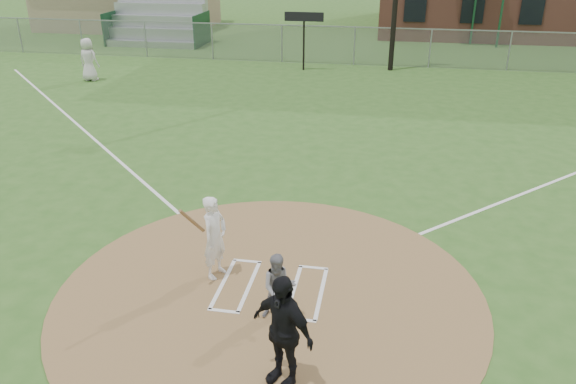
% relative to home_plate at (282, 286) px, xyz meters
% --- Properties ---
extents(ground, '(140.00, 140.00, 0.00)m').
position_rel_home_plate_xyz_m(ground, '(-0.20, -0.24, -0.04)').
color(ground, '#305B1F').
rests_on(ground, ground).
extents(dirt_circle, '(8.40, 8.40, 0.02)m').
position_rel_home_plate_xyz_m(dirt_circle, '(-0.20, -0.24, -0.03)').
color(dirt_circle, olive).
rests_on(dirt_circle, ground).
extents(home_plate, '(0.57, 0.57, 0.03)m').
position_rel_home_plate_xyz_m(home_plate, '(0.00, 0.00, 0.00)').
color(home_plate, white).
rests_on(home_plate, dirt_circle).
extents(foul_line_third, '(17.04, 17.04, 0.01)m').
position_rel_home_plate_xyz_m(foul_line_third, '(-9.20, 8.76, -0.03)').
color(foul_line_third, white).
rests_on(foul_line_third, ground).
extents(catcher, '(0.72, 0.62, 1.29)m').
position_rel_home_plate_xyz_m(catcher, '(0.12, -0.94, 0.63)').
color(catcher, gray).
rests_on(catcher, dirt_circle).
extents(umpire, '(1.22, 0.97, 1.93)m').
position_rel_home_plate_xyz_m(umpire, '(0.50, -2.54, 0.95)').
color(umpire, black).
rests_on(umpire, dirt_circle).
extents(ondeck_player, '(1.07, 0.78, 2.02)m').
position_rel_home_plate_xyz_m(ondeck_player, '(-12.53, 15.76, 0.98)').
color(ondeck_player, silver).
rests_on(ondeck_player, ground).
extents(batters_boxes, '(2.08, 1.88, 0.01)m').
position_rel_home_plate_xyz_m(batters_boxes, '(-0.20, -0.09, -0.01)').
color(batters_boxes, white).
rests_on(batters_boxes, dirt_circle).
extents(batter_at_plate, '(0.77, 1.05, 1.78)m').
position_rel_home_plate_xyz_m(batter_at_plate, '(-1.42, 0.19, 0.87)').
color(batter_at_plate, white).
rests_on(batter_at_plate, dirt_circle).
extents(outfield_fence, '(56.08, 0.08, 2.03)m').
position_rel_home_plate_xyz_m(outfield_fence, '(-0.20, 21.76, 0.98)').
color(outfield_fence, slate).
rests_on(outfield_fence, ground).
extents(bleachers, '(6.08, 3.20, 3.20)m').
position_rel_home_plate_xyz_m(bleachers, '(-13.20, 25.96, 1.55)').
color(bleachers, '#B7BABF').
rests_on(bleachers, ground).
extents(scoreboard_sign, '(2.00, 0.10, 2.93)m').
position_rel_home_plate_xyz_m(scoreboard_sign, '(-2.70, 19.96, 2.35)').
color(scoreboard_sign, black).
rests_on(scoreboard_sign, ground).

